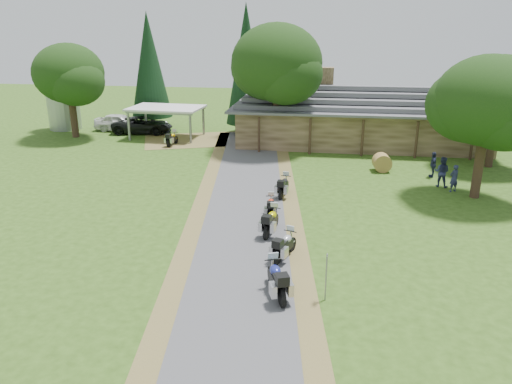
# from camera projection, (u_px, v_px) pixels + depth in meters

# --- Properties ---
(ground) EXTENTS (120.00, 120.00, 0.00)m
(ground) POSITION_uv_depth(u_px,v_px,m) (239.00, 265.00, 21.12)
(ground) COLOR #2E4A14
(ground) RESTS_ON ground
(driveway) EXTENTS (51.95, 51.95, 0.00)m
(driveway) POSITION_uv_depth(u_px,v_px,m) (244.00, 228.00, 24.93)
(driveway) COLOR #4C4B4E
(driveway) RESTS_ON ground
(lodge) EXTENTS (21.40, 9.40, 4.90)m
(lodge) POSITION_uv_depth(u_px,v_px,m) (361.00, 114.00, 41.95)
(lodge) COLOR brown
(lodge) RESTS_ON ground
(silo) EXTENTS (3.05, 3.05, 6.02)m
(silo) POSITION_uv_depth(u_px,v_px,m) (62.00, 98.00, 47.45)
(silo) COLOR gray
(silo) RESTS_ON ground
(carport) EXTENTS (6.53, 4.57, 2.72)m
(carport) POSITION_uv_depth(u_px,v_px,m) (167.00, 122.00, 44.42)
(carport) COLOR silver
(carport) RESTS_ON ground
(car_white_sedan) EXTENTS (2.70, 6.16, 2.04)m
(car_white_sedan) POSITION_uv_depth(u_px,v_px,m) (120.00, 120.00, 47.25)
(car_white_sedan) COLOR white
(car_white_sedan) RESTS_ON ground
(car_dark_suv) EXTENTS (3.19, 6.22, 2.29)m
(car_dark_suv) POSITION_uv_depth(u_px,v_px,m) (142.00, 121.00, 46.19)
(car_dark_suv) COLOR black
(car_dark_suv) RESTS_ON ground
(motorcycle_row_a) EXTENTS (1.38, 2.23, 1.45)m
(motorcycle_row_a) POSITION_uv_depth(u_px,v_px,m) (277.00, 278.00, 18.60)
(motorcycle_row_a) COLOR navy
(motorcycle_row_a) RESTS_ON ground
(motorcycle_row_b) EXTENTS (1.20, 1.99, 1.30)m
(motorcycle_row_b) POSITION_uv_depth(u_px,v_px,m) (285.00, 244.00, 21.61)
(motorcycle_row_b) COLOR #B1B3B9
(motorcycle_row_b) RESTS_ON ground
(motorcycle_row_c) EXTENTS (0.95, 2.09, 1.38)m
(motorcycle_row_c) POSITION_uv_depth(u_px,v_px,m) (271.00, 220.00, 24.15)
(motorcycle_row_c) COLOR #D7D500
(motorcycle_row_c) RESTS_ON ground
(motorcycle_row_d) EXTENTS (0.74, 1.78, 1.19)m
(motorcycle_row_d) POSITION_uv_depth(u_px,v_px,m) (271.00, 206.00, 26.32)
(motorcycle_row_d) COLOR red
(motorcycle_row_d) RESTS_ON ground
(motorcycle_row_e) EXTENTS (0.85, 1.97, 1.31)m
(motorcycle_row_e) POSITION_uv_depth(u_px,v_px,m) (284.00, 185.00, 29.48)
(motorcycle_row_e) COLOR black
(motorcycle_row_e) RESTS_ON ground
(motorcycle_carport_a) EXTENTS (0.80, 1.88, 1.25)m
(motorcycle_carport_a) POSITION_uv_depth(u_px,v_px,m) (172.00, 138.00, 41.70)
(motorcycle_carport_a) COLOR #C29800
(motorcycle_carport_a) RESTS_ON ground
(person_a) EXTENTS (0.69, 0.63, 1.98)m
(person_a) POSITION_uv_depth(u_px,v_px,m) (454.00, 176.00, 30.09)
(person_a) COLOR #292E51
(person_a) RESTS_ON ground
(person_b) EXTENTS (0.77, 0.67, 2.25)m
(person_b) POSITION_uv_depth(u_px,v_px,m) (442.00, 169.00, 30.97)
(person_b) COLOR #292E51
(person_b) RESTS_ON ground
(person_c) EXTENTS (0.48, 0.62, 1.99)m
(person_c) POSITION_uv_depth(u_px,v_px,m) (433.00, 162.00, 33.00)
(person_c) COLOR #292E51
(person_c) RESTS_ON ground
(hay_bale) EXTENTS (1.32, 1.23, 1.22)m
(hay_bale) POSITION_uv_depth(u_px,v_px,m) (382.00, 163.00, 34.42)
(hay_bale) COLOR olive
(hay_bale) RESTS_ON ground
(sign_post) EXTENTS (0.34, 0.06, 1.87)m
(sign_post) POSITION_uv_depth(u_px,v_px,m) (326.00, 278.00, 18.17)
(sign_post) COLOR gray
(sign_post) RESTS_ON ground
(oak_lodge_left) EXTENTS (7.06, 7.06, 11.06)m
(oak_lodge_left) POSITION_uv_depth(u_px,v_px,m) (276.00, 80.00, 38.99)
(oak_lodge_left) COLOR black
(oak_lodge_left) RESTS_ON ground
(oak_lodge_right) EXTENTS (5.79, 5.79, 8.62)m
(oak_lodge_right) POSITION_uv_depth(u_px,v_px,m) (497.00, 106.00, 34.29)
(oak_lodge_right) COLOR black
(oak_lodge_right) RESTS_ON ground
(oak_driveway) EXTENTS (5.96, 5.96, 9.14)m
(oak_driveway) POSITION_uv_depth(u_px,v_px,m) (485.00, 120.00, 27.94)
(oak_driveway) COLOR black
(oak_driveway) RESTS_ON ground
(oak_silo) EXTENTS (6.06, 6.06, 9.06)m
(oak_silo) POSITION_uv_depth(u_px,v_px,m) (70.00, 86.00, 43.52)
(oak_silo) COLOR black
(oak_silo) RESTS_ON ground
(cedar_near) EXTENTS (3.73, 3.73, 11.54)m
(cedar_near) POSITION_uv_depth(u_px,v_px,m) (246.00, 70.00, 44.64)
(cedar_near) COLOR black
(cedar_near) RESTS_ON ground
(cedar_far) EXTENTS (3.89, 3.89, 10.88)m
(cedar_far) POSITION_uv_depth(u_px,v_px,m) (150.00, 70.00, 47.77)
(cedar_far) COLOR black
(cedar_far) RESTS_ON ground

